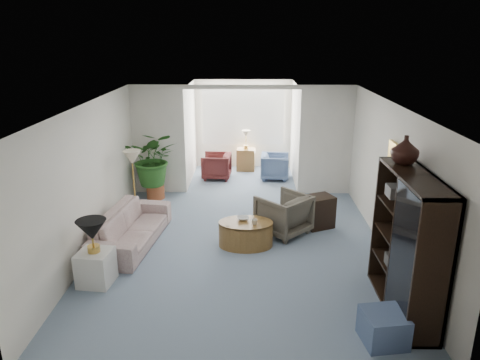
{
  "coord_description": "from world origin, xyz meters",
  "views": [
    {
      "loc": [
        0.14,
        -6.98,
        3.58
      ],
      "look_at": [
        0.0,
        0.6,
        1.1
      ],
      "focal_mm": 33.79,
      "sensor_mm": 36.0,
      "label": 1
    }
  ],
  "objects_px": {
    "framed_picture": "(396,158)",
    "plant_pot": "(156,191)",
    "ottoman": "(383,328)",
    "sunroom_chair_blue": "(275,167)",
    "coffee_bowl": "(243,218)",
    "coffee_table": "(246,234)",
    "floor_lamp": "(132,157)",
    "sofa": "(131,227)",
    "sunroom_chair_maroon": "(216,166)",
    "table_lamp": "(92,230)",
    "entertainment_cabinet": "(408,245)",
    "cabinet_urn": "(405,150)",
    "sunroom_table": "(246,160)",
    "end_table": "(96,268)",
    "wingback_chair": "(283,214)",
    "coffee_cup": "(254,222)",
    "side_table_dark": "(319,212)"
  },
  "relations": [
    {
      "from": "sunroom_chair_blue",
      "to": "sunroom_table",
      "type": "bearing_deg",
      "value": 49.12
    },
    {
      "from": "end_table",
      "to": "entertainment_cabinet",
      "type": "distance_m",
      "value": 4.43
    },
    {
      "from": "sofa",
      "to": "side_table_dark",
      "type": "distance_m",
      "value": 3.5
    },
    {
      "from": "floor_lamp",
      "to": "cabinet_urn",
      "type": "distance_m",
      "value": 5.17
    },
    {
      "from": "coffee_cup",
      "to": "plant_pot",
      "type": "height_order",
      "value": "coffee_cup"
    },
    {
      "from": "floor_lamp",
      "to": "entertainment_cabinet",
      "type": "distance_m",
      "value": 5.38
    },
    {
      "from": "floor_lamp",
      "to": "sunroom_table",
      "type": "distance_m",
      "value": 4.11
    },
    {
      "from": "cabinet_urn",
      "to": "sunroom_table",
      "type": "bearing_deg",
      "value": 109.84
    },
    {
      "from": "entertainment_cabinet",
      "to": "coffee_bowl",
      "type": "bearing_deg",
      "value": 138.04
    },
    {
      "from": "entertainment_cabinet",
      "to": "sunroom_chair_blue",
      "type": "xyz_separation_m",
      "value": [
        -1.4,
        5.71,
        -0.63
      ]
    },
    {
      "from": "sofa",
      "to": "entertainment_cabinet",
      "type": "height_order",
      "value": "entertainment_cabinet"
    },
    {
      "from": "sofa",
      "to": "ottoman",
      "type": "height_order",
      "value": "sofa"
    },
    {
      "from": "floor_lamp",
      "to": "coffee_bowl",
      "type": "xyz_separation_m",
      "value": [
        2.19,
        -1.18,
        -0.77
      ]
    },
    {
      "from": "coffee_table",
      "to": "plant_pot",
      "type": "relative_size",
      "value": 2.37
    },
    {
      "from": "framed_picture",
      "to": "plant_pot",
      "type": "bearing_deg",
      "value": 148.52
    },
    {
      "from": "coffee_bowl",
      "to": "ottoman",
      "type": "height_order",
      "value": "coffee_bowl"
    },
    {
      "from": "coffee_bowl",
      "to": "table_lamp",
      "type": "bearing_deg",
      "value": -147.19
    },
    {
      "from": "table_lamp",
      "to": "coffee_cup",
      "type": "bearing_deg",
      "value": 26.84
    },
    {
      "from": "table_lamp",
      "to": "side_table_dark",
      "type": "distance_m",
      "value": 4.24
    },
    {
      "from": "coffee_table",
      "to": "sunroom_table",
      "type": "height_order",
      "value": "sunroom_table"
    },
    {
      "from": "end_table",
      "to": "floor_lamp",
      "type": "bearing_deg",
      "value": 90.54
    },
    {
      "from": "floor_lamp",
      "to": "sofa",
      "type": "bearing_deg",
      "value": -79.67
    },
    {
      "from": "sofa",
      "to": "coffee_bowl",
      "type": "xyz_separation_m",
      "value": [
        1.97,
        0.05,
        0.17
      ]
    },
    {
      "from": "floor_lamp",
      "to": "coffee_table",
      "type": "relative_size",
      "value": 0.38
    },
    {
      "from": "coffee_table",
      "to": "end_table",
      "type": "bearing_deg",
      "value": -149.66
    },
    {
      "from": "coffee_bowl",
      "to": "plant_pot",
      "type": "bearing_deg",
      "value": 131.6
    },
    {
      "from": "cabinet_urn",
      "to": "ottoman",
      "type": "distance_m",
      "value": 2.3
    },
    {
      "from": "coffee_bowl",
      "to": "coffee_cup",
      "type": "height_order",
      "value": "coffee_cup"
    },
    {
      "from": "floor_lamp",
      "to": "coffee_table",
      "type": "height_order",
      "value": "floor_lamp"
    },
    {
      "from": "cabinet_urn",
      "to": "ottoman",
      "type": "xyz_separation_m",
      "value": [
        -0.44,
        -1.22,
        -1.9
      ]
    },
    {
      "from": "end_table",
      "to": "coffee_table",
      "type": "height_order",
      "value": "end_table"
    },
    {
      "from": "coffee_bowl",
      "to": "sunroom_chair_maroon",
      "type": "height_order",
      "value": "sunroom_chair_maroon"
    },
    {
      "from": "table_lamp",
      "to": "cabinet_urn",
      "type": "xyz_separation_m",
      "value": [
        4.34,
        -0.06,
        1.23
      ]
    },
    {
      "from": "cabinet_urn",
      "to": "sunroom_chair_blue",
      "type": "bearing_deg",
      "value": 105.04
    },
    {
      "from": "framed_picture",
      "to": "table_lamp",
      "type": "relative_size",
      "value": 1.14
    },
    {
      "from": "sunroom_table",
      "to": "sofa",
      "type": "bearing_deg",
      "value": -113.63
    },
    {
      "from": "table_lamp",
      "to": "ottoman",
      "type": "relative_size",
      "value": 0.89
    },
    {
      "from": "table_lamp",
      "to": "wingback_chair",
      "type": "relative_size",
      "value": 0.53
    },
    {
      "from": "entertainment_cabinet",
      "to": "coffee_table",
      "type": "bearing_deg",
      "value": 138.87
    },
    {
      "from": "cabinet_urn",
      "to": "floor_lamp",
      "type": "bearing_deg",
      "value": 148.88
    },
    {
      "from": "ottoman",
      "to": "sunroom_chair_blue",
      "type": "distance_m",
      "value": 6.5
    },
    {
      "from": "sofa",
      "to": "entertainment_cabinet",
      "type": "xyz_separation_m",
      "value": [
        4.14,
        -1.91,
        0.64
      ]
    },
    {
      "from": "sofa",
      "to": "coffee_table",
      "type": "xyz_separation_m",
      "value": [
        2.02,
        -0.05,
        -0.08
      ]
    },
    {
      "from": "table_lamp",
      "to": "cabinet_urn",
      "type": "height_order",
      "value": "cabinet_urn"
    },
    {
      "from": "sunroom_chair_maroon",
      "to": "ottoman",
      "type": "bearing_deg",
      "value": 25.04
    },
    {
      "from": "framed_picture",
      "to": "sofa",
      "type": "bearing_deg",
      "value": 174.87
    },
    {
      "from": "sofa",
      "to": "coffee_cup",
      "type": "xyz_separation_m",
      "value": [
        2.17,
        -0.15,
        0.19
      ]
    },
    {
      "from": "end_table",
      "to": "wingback_chair",
      "type": "distance_m",
      "value": 3.45
    },
    {
      "from": "framed_picture",
      "to": "coffee_cup",
      "type": "height_order",
      "value": "framed_picture"
    },
    {
      "from": "end_table",
      "to": "plant_pot",
      "type": "bearing_deg",
      "value": 87.44
    }
  ]
}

